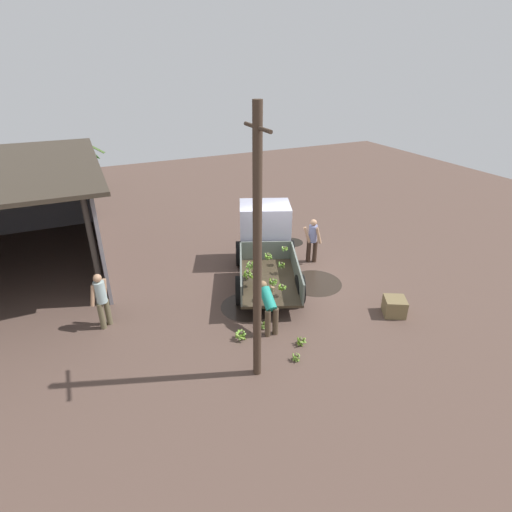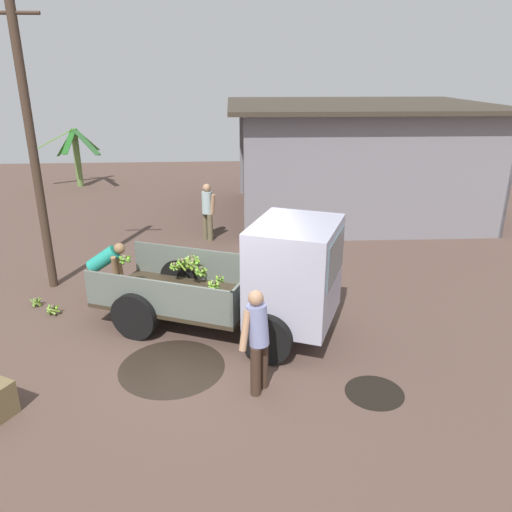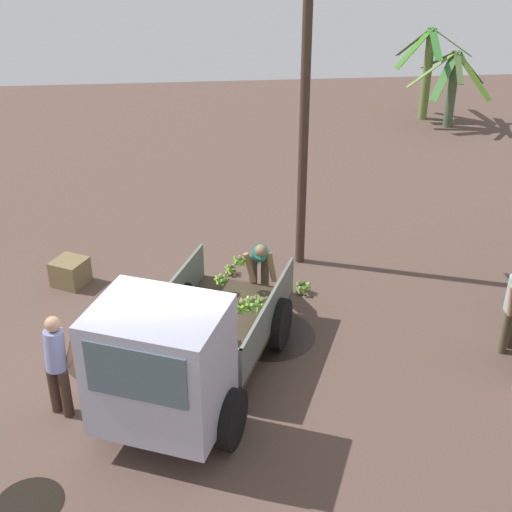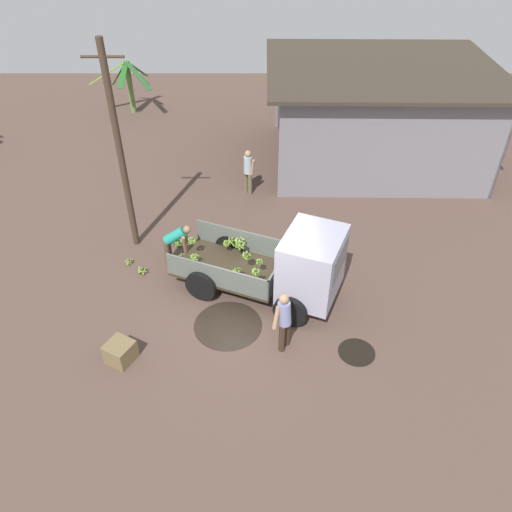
# 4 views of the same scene
# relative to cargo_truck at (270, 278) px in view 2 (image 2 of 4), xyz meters

# --- Properties ---
(ground) EXTENTS (36.00, 36.00, 0.00)m
(ground) POSITION_rel_cargo_truck_xyz_m (-0.89, -0.15, -1.09)
(ground) COLOR brown
(mud_patch_0) EXTENTS (1.70, 1.70, 0.01)m
(mud_patch_0) POSITION_rel_cargo_truck_xyz_m (-1.66, -0.98, -1.09)
(mud_patch_0) COLOR #2D231C
(mud_patch_0) RESTS_ON ground
(mud_patch_1) EXTENTS (0.87, 0.87, 0.01)m
(mud_patch_1) POSITION_rel_cargo_truck_xyz_m (1.40, -1.85, -1.09)
(mud_patch_1) COLOR black
(mud_patch_1) RESTS_ON ground
(mud_patch_2) EXTENTS (1.54, 1.54, 0.01)m
(mud_patch_2) POSITION_rel_cargo_truck_xyz_m (-1.98, 1.55, -1.09)
(mud_patch_2) COLOR black
(mud_patch_2) RESTS_ON ground
(cargo_truck) EXTENTS (4.62, 3.21, 2.12)m
(cargo_truck) POSITION_rel_cargo_truck_xyz_m (0.00, 0.00, 0.00)
(cargo_truck) COLOR #382E20
(cargo_truck) RESTS_ON ground
(warehouse_shed) EXTENTS (8.17, 6.81, 3.49)m
(warehouse_shed) POSITION_rel_cargo_truck_xyz_m (3.93, 7.94, 1.43)
(warehouse_shed) COLOR gray
(warehouse_shed) RESTS_ON ground
(utility_pole) EXTENTS (1.02, 0.18, 5.89)m
(utility_pole) POSITION_rel_cargo_truck_xyz_m (-4.55, 2.43, 1.92)
(utility_pole) COLOR #402F24
(utility_pole) RESTS_ON ground
(banana_palm_1) EXTENTS (2.87, 2.39, 2.28)m
(banana_palm_1) POSITION_rel_cargo_truck_xyz_m (-6.58, 12.47, 0.19)
(banana_palm_1) COLOR olive
(banana_palm_1) RESTS_ON ground
(person_foreground_visitor) EXTENTS (0.52, 0.61, 1.61)m
(person_foreground_visitor) POSITION_rel_cargo_truck_xyz_m (-0.33, -1.65, -0.19)
(person_foreground_visitor) COLOR #3A281E
(person_foreground_visitor) RESTS_ON ground
(person_worker_loading) EXTENTS (0.79, 0.61, 1.29)m
(person_worker_loading) POSITION_rel_cargo_truck_xyz_m (-3.21, 1.48, -0.32)
(person_worker_loading) COLOR brown
(person_worker_loading) RESTS_ON ground
(person_bystander_near_shed) EXTENTS (0.45, 0.55, 1.59)m
(person_bystander_near_shed) POSITION_rel_cargo_truck_xyz_m (-1.23, 5.36, -0.21)
(person_bystander_near_shed) COLOR brown
(person_bystander_near_shed) RESTS_ON ground
(banana_bunch_on_ground_0) EXTENTS (0.26, 0.26, 0.20)m
(banana_bunch_on_ground_0) POSITION_rel_cargo_truck_xyz_m (-3.08, 1.61, -0.98)
(banana_bunch_on_ground_0) COLOR #4E4632
(banana_bunch_on_ground_0) RESTS_ON ground
(banana_bunch_on_ground_1) EXTENTS (0.25, 0.25, 0.22)m
(banana_bunch_on_ground_1) POSITION_rel_cargo_truck_xyz_m (-4.12, 1.01, -0.96)
(banana_bunch_on_ground_1) COLOR brown
(banana_bunch_on_ground_1) RESTS_ON ground
(banana_bunch_on_ground_2) EXTENTS (0.34, 0.30, 0.25)m
(banana_bunch_on_ground_2) POSITION_rel_cargo_truck_xyz_m (-3.29, 2.30, -0.95)
(banana_bunch_on_ground_2) COLOR #443D2C
(banana_bunch_on_ground_2) RESTS_ON ground
(banana_bunch_on_ground_3) EXTENTS (0.24, 0.24, 0.19)m
(banana_bunch_on_ground_3) POSITION_rel_cargo_truck_xyz_m (-4.58, 1.41, -0.99)
(banana_bunch_on_ground_3) COLOR brown
(banana_bunch_on_ground_3) RESTS_ON ground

